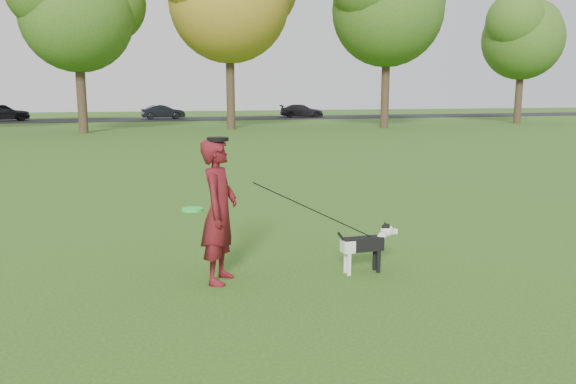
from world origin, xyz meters
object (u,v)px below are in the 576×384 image
object	(u,v)px
car_right	(302,111)
dog	(367,243)
man	(219,211)
car_left	(2,112)
car_mid	(163,112)

from	to	relation	value
car_right	dog	bearing A→B (deg)	172.91
man	car_left	size ratio (longest dim) A/B	0.42
dog	car_left	world-z (taller)	car_left
dog	car_mid	distance (m)	39.94
car_mid	car_right	bearing A→B (deg)	-93.86
dog	car_mid	size ratio (longest dim) A/B	0.23
car_right	car_left	bearing A→B (deg)	99.73
car_left	car_mid	xyz separation A→B (m)	(11.58, 0.00, -0.10)
dog	car_right	xyz separation A→B (m)	(12.07, 39.93, 0.20)
man	dog	size ratio (longest dim) A/B	2.07
car_left	car_right	xyz separation A→B (m)	(23.11, 0.00, -0.11)
man	car_mid	xyz separation A→B (m)	(2.24, 39.76, -0.23)
dog	car_left	size ratio (longest dim) A/B	0.20
man	dog	world-z (taller)	man
man	car_right	xyz separation A→B (m)	(13.76, 39.76, -0.24)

